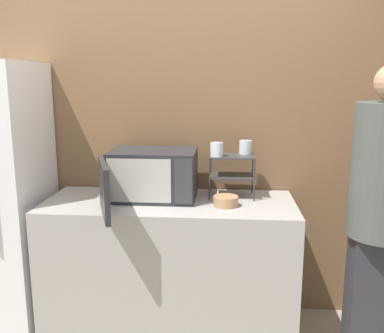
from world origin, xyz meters
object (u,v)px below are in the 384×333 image
microwave (151,175)px  dish_rack (232,167)px  glass_front_left (217,150)px  bowl (226,201)px  glass_back_right (245,147)px  person (383,206)px

microwave → dish_rack: microwave is taller
glass_front_left → bowl: 0.35m
glass_back_right → person: (0.74, -0.49, -0.25)m
glass_back_right → bowl: bearing=-114.0°
bowl → dish_rack: bearing=80.6°
glass_front_left → bowl: bearing=-69.6°
dish_rack → glass_back_right: (0.09, 0.06, 0.12)m
glass_front_left → bowl: (0.06, -0.17, -0.30)m
microwave → bowl: 0.52m
glass_back_right → glass_front_left: bearing=-149.3°
microwave → glass_front_left: (0.42, 0.04, 0.17)m
microwave → person: bearing=-13.7°
bowl → person: bearing=-13.1°
microwave → bowl: (0.49, -0.13, -0.13)m
glass_back_right → bowl: glass_back_right is taller
microwave → person: size_ratio=0.45×
glass_back_right → bowl: (-0.13, -0.28, -0.30)m
dish_rack → glass_front_left: glass_front_left is taller
microwave → person: 1.40m
microwave → glass_back_right: (0.61, 0.16, 0.17)m
glass_back_right → person: person is taller
glass_back_right → bowl: 0.43m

